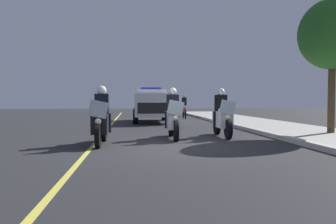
{
  "coord_description": "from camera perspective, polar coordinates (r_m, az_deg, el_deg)",
  "views": [
    {
      "loc": [
        8.69,
        -1.18,
        1.29
      ],
      "look_at": [
        -1.66,
        0.0,
        0.9
      ],
      "focal_mm": 33.74,
      "sensor_mm": 36.0,
      "label": 1
    }
  ],
  "objects": [
    {
      "name": "ground_plane",
      "position": [
        8.86,
        1.22,
        -6.23
      ],
      "size": [
        80.0,
        80.0,
        0.0
      ],
      "primitive_type": "plane",
      "color": "#28282B"
    },
    {
      "name": "police_motorcycle_lead_left",
      "position": [
        9.39,
        -11.97,
        -1.51
      ],
      "size": [
        2.14,
        0.57,
        1.72
      ],
      "color": "black",
      "rests_on": "ground"
    },
    {
      "name": "tree_mid_block",
      "position": [
        13.23,
        27.6,
        12.3
      ],
      "size": [
        2.41,
        2.41,
        4.89
      ],
      "color": "#4C3823",
      "rests_on": "sidewalk_strip"
    },
    {
      "name": "lane_stripe_center",
      "position": [
        8.85,
        -13.68,
        -6.27
      ],
      "size": [
        48.0,
        0.12,
        0.01
      ],
      "primitive_type": "cube",
      "color": "#E0D14C",
      "rests_on": "ground"
    },
    {
      "name": "cyclist_background",
      "position": [
        22.44,
        2.95,
        1.0
      ],
      "size": [
        1.76,
        0.32,
        1.69
      ],
      "color": "black",
      "rests_on": "ground"
    },
    {
      "name": "police_motorcycle_trailing",
      "position": [
        11.29,
        9.76,
        -0.88
      ],
      "size": [
        2.14,
        0.57,
        1.72
      ],
      "color": "black",
      "rests_on": "ground"
    },
    {
      "name": "police_suv",
      "position": [
        18.64,
        -3.07,
        1.45
      ],
      "size": [
        4.94,
        2.14,
        2.05
      ],
      "color": "silver",
      "rests_on": "ground"
    },
    {
      "name": "curb_strip",
      "position": [
        10.03,
        22.67,
        -4.98
      ],
      "size": [
        48.0,
        0.24,
        0.15
      ],
      "primitive_type": "cube",
      "color": "#B7B5AD",
      "rests_on": "ground"
    },
    {
      "name": "police_motorcycle_lead_right",
      "position": [
        10.59,
        0.96,
        -1.05
      ],
      "size": [
        2.14,
        0.57,
        1.72
      ],
      "color": "black",
      "rests_on": "ground"
    }
  ]
}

